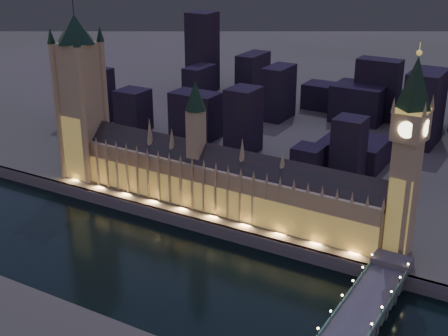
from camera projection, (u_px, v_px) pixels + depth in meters
The scene contains 8 objects.
ground_plane at pixel (165, 264), 337.92m from camera, with size 2000.00×2000.00×0.00m, color black.
north_bank at pixel (415, 71), 753.25m from camera, with size 2000.00×960.00×8.00m, color #3E4830.
embankment_wall at pixel (205, 227), 369.31m from camera, with size 2000.00×2.50×8.00m, color #4D4443.
palace_of_westminster at pixel (223, 181), 377.53m from camera, with size 202.00×24.63×78.00m.
victoria_tower at pixel (80, 90), 414.02m from camera, with size 31.68×31.68×121.87m.
elizabeth_tower at pixel (409, 142), 310.74m from camera, with size 18.00×18.00×111.94m.
westminster_bridge at pixel (360, 319), 281.02m from camera, with size 19.37×113.00×15.90m.
city_backdrop at pixel (370, 107), 509.49m from camera, with size 484.23×215.63×80.20m.
Camera 1 is at (176.99, -238.07, 172.97)m, focal length 50.00 mm.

